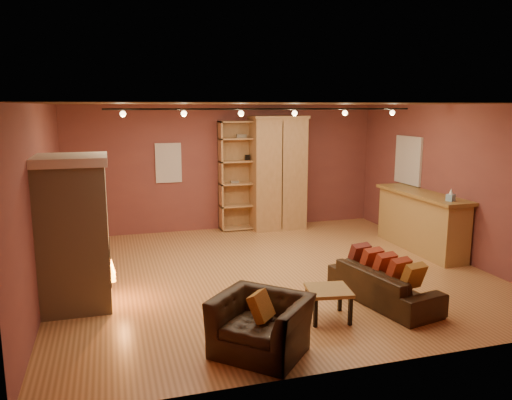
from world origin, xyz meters
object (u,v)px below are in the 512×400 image
object	(u,v)px
fireplace	(75,233)
armoire	(278,173)
bar_counter	(421,221)
loveseat	(384,278)
bookcase	(241,175)
armchair	(261,315)
coffee_table	(329,293)

from	to	relation	value
fireplace	armoire	distance (m)	5.45
bar_counter	loveseat	xyz separation A→B (m)	(-2.07, -2.15, -0.21)
bookcase	armchair	distance (m)	5.93
bookcase	bar_counter	size ratio (longest dim) A/B	1.03
bookcase	bar_counter	xyz separation A→B (m)	(2.90, -2.67, -0.67)
armoire	coffee_table	distance (m)	5.10
armoire	loveseat	xyz separation A→B (m)	(0.02, -4.62, -0.92)
fireplace	bar_counter	size ratio (longest dim) A/B	0.89
bar_counter	loveseat	distance (m)	2.99
armchair	fireplace	bearing A→B (deg)	178.79
coffee_table	bookcase	bearing A→B (deg)	88.16
coffee_table	fireplace	bearing A→B (deg)	156.27
fireplace	coffee_table	distance (m)	3.54
fireplace	bookcase	size ratio (longest dim) A/B	0.87
bookcase	armoire	xyz separation A→B (m)	(0.81, -0.20, 0.04)
armoire	armchair	xyz separation A→B (m)	(-2.09, -5.54, -0.84)
fireplace	bar_counter	distance (m)	6.35
loveseat	coffee_table	size ratio (longest dim) A/B	2.88
bookcase	armchair	bearing A→B (deg)	-102.58
coffee_table	armchair	bearing A→B (deg)	-151.01
armoire	bar_counter	bearing A→B (deg)	-49.77
bookcase	loveseat	xyz separation A→B (m)	(0.83, -4.81, -0.88)
loveseat	coffee_table	world-z (taller)	loveseat
loveseat	armchair	size ratio (longest dim) A/B	1.53
loveseat	armoire	bearing A→B (deg)	-11.53
fireplace	armoire	bearing A→B (deg)	40.34
fireplace	armchair	size ratio (longest dim) A/B	1.79
armoire	bar_counter	size ratio (longest dim) A/B	1.08
armoire	loveseat	distance (m)	4.71
coffee_table	loveseat	bearing A→B (deg)	16.94
bookcase	coffee_table	world-z (taller)	bookcase
bookcase	bar_counter	distance (m)	4.00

